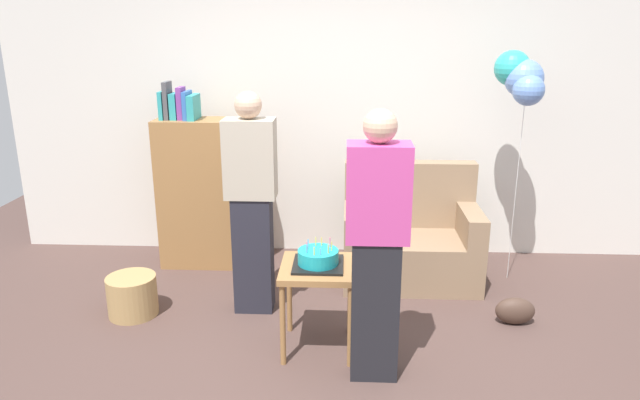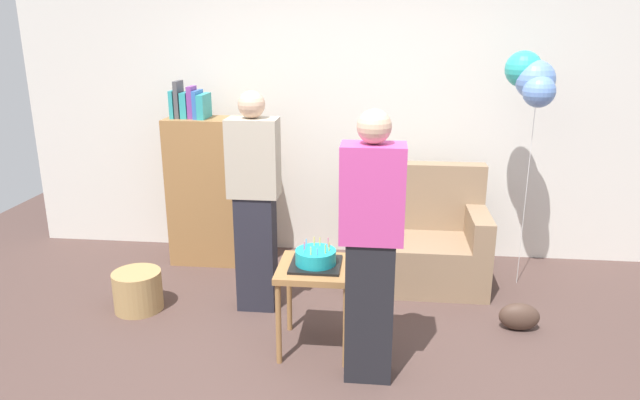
# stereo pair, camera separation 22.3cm
# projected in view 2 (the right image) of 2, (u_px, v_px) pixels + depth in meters

# --- Properties ---
(ground_plane) EXTENTS (8.00, 8.00, 0.00)m
(ground_plane) POSITION_uv_depth(u_px,v_px,m) (325.00, 368.00, 3.62)
(ground_plane) COLOR #4C3833
(wall_back) EXTENTS (6.00, 0.10, 2.70)m
(wall_back) POSITION_uv_depth(u_px,v_px,m) (348.00, 108.00, 5.18)
(wall_back) COLOR silver
(wall_back) RESTS_ON ground_plane
(couch) EXTENTS (1.10, 0.70, 0.96)m
(couch) POSITION_uv_depth(u_px,v_px,m) (417.00, 242.00, 4.78)
(couch) COLOR #8C7054
(couch) RESTS_ON ground_plane
(bookshelf) EXTENTS (0.80, 0.36, 1.61)m
(bookshelf) POSITION_uv_depth(u_px,v_px,m) (215.00, 189.00, 5.10)
(bookshelf) COLOR olive
(bookshelf) RESTS_ON ground_plane
(side_table) EXTENTS (0.48, 0.48, 0.59)m
(side_table) POSITION_uv_depth(u_px,v_px,m) (316.00, 278.00, 3.71)
(side_table) COLOR olive
(side_table) RESTS_ON ground_plane
(birthday_cake) EXTENTS (0.32, 0.32, 0.17)m
(birthday_cake) POSITION_uv_depth(u_px,v_px,m) (316.00, 258.00, 3.67)
(birthday_cake) COLOR black
(birthday_cake) RESTS_ON side_table
(person_blowing_candles) EXTENTS (0.36, 0.22, 1.63)m
(person_blowing_candles) POSITION_uv_depth(u_px,v_px,m) (255.00, 202.00, 4.18)
(person_blowing_candles) COLOR #23232D
(person_blowing_candles) RESTS_ON ground_plane
(person_holding_cake) EXTENTS (0.36, 0.22, 1.63)m
(person_holding_cake) POSITION_uv_depth(u_px,v_px,m) (371.00, 248.00, 3.31)
(person_holding_cake) COLOR black
(person_holding_cake) RESTS_ON ground_plane
(wicker_basket) EXTENTS (0.36, 0.36, 0.30)m
(wicker_basket) POSITION_uv_depth(u_px,v_px,m) (138.00, 291.00, 4.33)
(wicker_basket) COLOR #A88451
(wicker_basket) RESTS_ON ground_plane
(handbag) EXTENTS (0.28, 0.14, 0.20)m
(handbag) POSITION_uv_depth(u_px,v_px,m) (519.00, 317.00, 4.05)
(handbag) COLOR #473328
(handbag) RESTS_ON ground_plane
(balloon_bunch) EXTENTS (0.37, 0.43, 1.88)m
(balloon_bunch) POSITION_uv_depth(u_px,v_px,m) (532.00, 79.00, 4.37)
(balloon_bunch) COLOR silver
(balloon_bunch) RESTS_ON ground_plane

